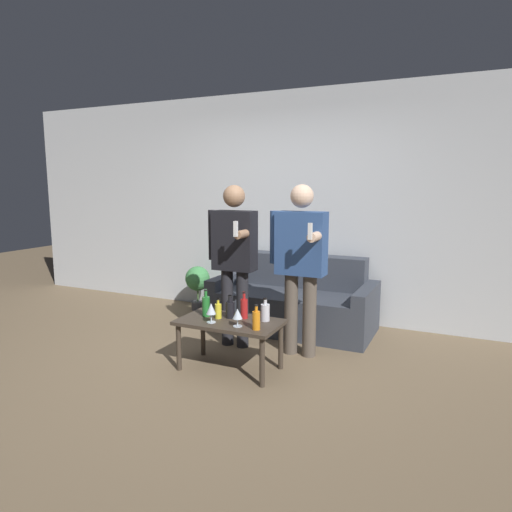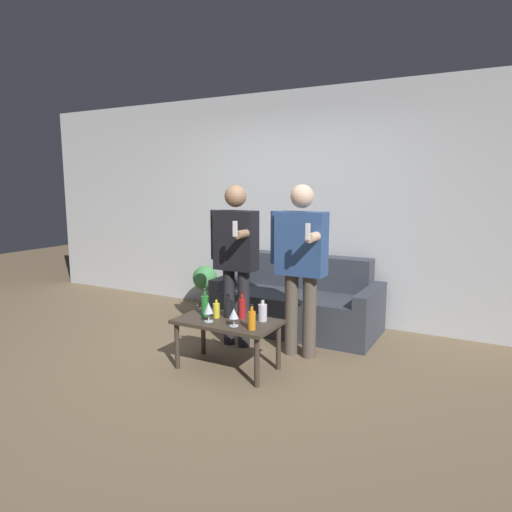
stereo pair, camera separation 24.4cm
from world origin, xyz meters
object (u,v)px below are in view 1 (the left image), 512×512
Objects in this scene: bottle_orange at (218,310)px; person_standing_right at (300,258)px; couch at (294,303)px; person_standing_left at (234,253)px; coffee_table at (230,327)px.

bottle_orange is 0.90m from person_standing_right.
couch is 1.11× the size of person_standing_left.
coffee_table is at bearing -94.07° from couch.
couch is at bearing 80.66° from bottle_orange.
bottle_orange is 0.11× the size of person_standing_right.
bottle_orange reaches higher than coffee_table.
coffee_table is 5.00× the size of bottle_orange.
person_standing_left is 1.00× the size of person_standing_right.
person_standing_right reaches higher than couch.
person_standing_left reaches higher than coffee_table.
couch is at bearing 113.72° from person_standing_right.
person_standing_right is (0.43, 0.60, 0.55)m from coffee_table.
person_standing_right is (0.67, 0.05, -0.01)m from person_standing_left.
bottle_orange is (-0.22, -1.33, 0.22)m from couch.
couch is 1.98× the size of coffee_table.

